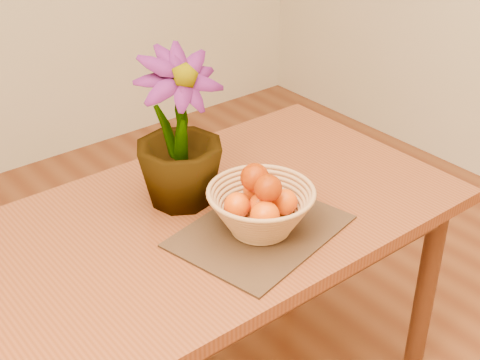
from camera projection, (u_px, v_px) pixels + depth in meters
table at (211, 239)px, 1.89m from camera, size 1.40×0.80×0.75m
placemat at (260, 231)px, 1.77m from camera, size 0.50×0.42×0.01m
wicker_basket at (261, 212)px, 1.74m from camera, size 0.28×0.28×0.12m
orange_pile at (261, 193)px, 1.71m from camera, size 0.17×0.18×0.14m
potted_plant at (178, 131)px, 1.80m from camera, size 0.26×0.26×0.44m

